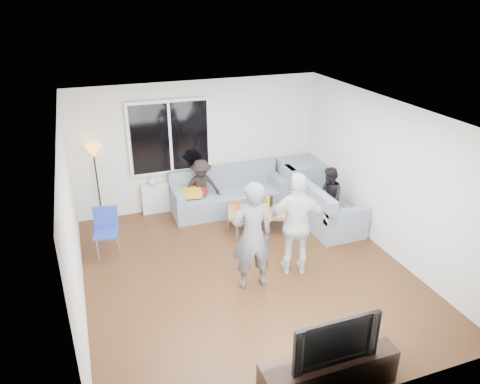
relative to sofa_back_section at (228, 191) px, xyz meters
name	(u,v)px	position (x,y,z in m)	size (l,w,h in m)	color
floor	(247,273)	(-0.45, -2.27, -0.45)	(5.00, 5.50, 0.04)	#56351C
ceiling	(248,113)	(-0.45, -2.27, 2.20)	(5.00, 5.50, 0.04)	white
wall_back	(199,145)	(-0.45, 0.50, 0.88)	(5.00, 0.04, 2.60)	silver
wall_front	(347,311)	(-0.45, -5.04, 0.88)	(5.00, 0.04, 2.60)	silver
wall_left	(70,226)	(-2.97, -2.27, 0.88)	(0.04, 5.50, 2.60)	silver
wall_right	(388,178)	(2.07, -2.27, 0.88)	(0.04, 5.50, 2.60)	silver
window_frame	(170,137)	(-1.05, 0.42, 1.12)	(1.62, 0.06, 1.47)	white
window_glass	(170,138)	(-1.05, 0.38, 1.12)	(1.50, 0.02, 1.35)	black
window_mullion	(170,138)	(-1.05, 0.37, 1.12)	(0.05, 0.03, 1.35)	white
radiator	(174,196)	(-1.05, 0.38, -0.11)	(1.30, 0.12, 0.62)	silver
potted_plant	(196,172)	(-0.58, 0.35, 0.36)	(0.18, 0.15, 0.33)	#326B2B
vase	(152,181)	(-1.46, 0.35, 0.29)	(0.17, 0.17, 0.18)	silver
sofa_back_section	(228,191)	(0.00, 0.00, 0.00)	(2.30, 0.85, 0.85)	slate
sofa_right_section	(321,200)	(1.57, -1.03, 0.00)	(0.85, 2.00, 0.85)	slate
sofa_corner	(300,180)	(1.64, 0.00, 0.00)	(0.85, 0.85, 0.85)	slate
cushion_yellow	(192,193)	(-0.77, -0.02, 0.09)	(0.38, 0.32, 0.14)	gold
cushion_red	(197,190)	(-0.63, 0.06, 0.09)	(0.36, 0.30, 0.13)	maroon
coffee_table	(258,220)	(0.24, -1.01, -0.22)	(1.10, 0.60, 0.40)	#997D4A
pitcher	(257,206)	(0.23, -0.98, 0.06)	(0.17, 0.17, 0.17)	maroon
side_chair	(106,234)	(-2.50, -1.02, 0.01)	(0.40, 0.40, 0.86)	#253CA3
floor_lamp	(98,185)	(-2.50, 0.35, 0.36)	(0.32, 0.32, 1.56)	orange
player_left	(252,236)	(-0.50, -2.62, 0.44)	(0.63, 0.41, 1.73)	#535258
player_right	(297,225)	(0.29, -2.51, 0.43)	(1.00, 0.42, 1.70)	silver
spectator_right	(329,197)	(1.57, -1.29, 0.16)	(0.57, 0.44, 1.17)	black
spectator_back	(202,187)	(-0.55, 0.03, 0.15)	(0.74, 0.43, 1.14)	black
tv_console	(328,372)	(-0.40, -4.77, -0.20)	(1.60, 0.40, 0.44)	#302018
television	(332,337)	(-0.40, -4.77, 0.31)	(1.03, 0.13, 0.59)	black
bottle_d	(268,203)	(0.43, -1.05, 0.12)	(0.07, 0.07, 0.28)	orange
bottle_e	(271,201)	(0.56, -0.91, 0.08)	(0.07, 0.07, 0.21)	black
bottle_a	(238,206)	(-0.10, -0.86, 0.07)	(0.07, 0.07, 0.20)	#F0560E
bottle_c	(256,204)	(0.26, -0.90, 0.06)	(0.07, 0.07, 0.17)	black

